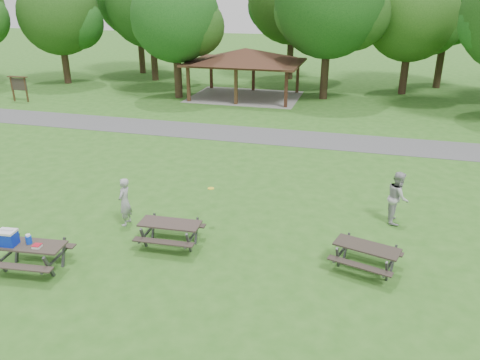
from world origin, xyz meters
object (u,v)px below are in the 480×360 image
(picnic_table_middle, at_px, (170,228))
(frisbee_thrower, at_px, (125,202))
(picnic_table_near, at_px, (24,246))
(frisbee_catcher, at_px, (398,197))

(picnic_table_middle, bearing_deg, frisbee_thrower, 155.43)
(picnic_table_near, bearing_deg, frisbee_catcher, 29.86)
(picnic_table_near, bearing_deg, frisbee_thrower, 66.60)
(picnic_table_middle, height_order, frisbee_thrower, frisbee_thrower)
(picnic_table_middle, relative_size, frisbee_catcher, 1.07)
(picnic_table_near, height_order, frisbee_catcher, frisbee_catcher)
(frisbee_thrower, distance_m, frisbee_catcher, 9.76)
(picnic_table_near, bearing_deg, picnic_table_middle, 34.19)
(picnic_table_near, relative_size, frisbee_thrower, 1.23)
(picnic_table_near, xyz_separation_m, frisbee_thrower, (1.49, 3.45, 0.08))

